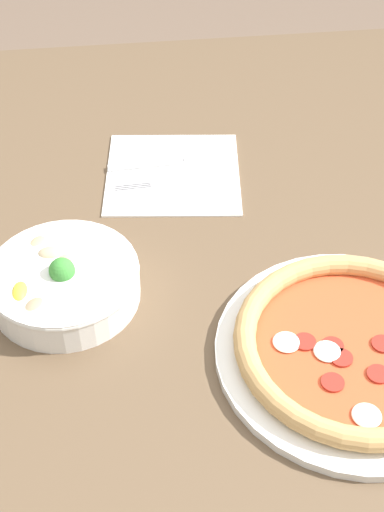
{
  "coord_description": "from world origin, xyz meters",
  "views": [
    {
      "loc": [
        -0.65,
        0.1,
        1.39
      ],
      "look_at": [
        0.01,
        0.02,
        0.76
      ],
      "focal_mm": 50.0,
      "sensor_mm": 36.0,
      "label": 1
    }
  ],
  "objects_px": {
    "fork": "(176,183)",
    "knife": "(177,161)",
    "pizza": "(355,347)",
    "bowl": "(64,281)"
  },
  "relations": [
    {
      "from": "pizza",
      "to": "knife",
      "type": "relative_size",
      "value": 1.64
    },
    {
      "from": "pizza",
      "to": "fork",
      "type": "bearing_deg",
      "value": 26.43
    },
    {
      "from": "knife",
      "to": "bowl",
      "type": "bearing_deg",
      "value": 54.32
    },
    {
      "from": "fork",
      "to": "knife",
      "type": "bearing_deg",
      "value": -99.79
    },
    {
      "from": "bowl",
      "to": "fork",
      "type": "relative_size",
      "value": 1.05
    },
    {
      "from": "pizza",
      "to": "fork",
      "type": "relative_size",
      "value": 1.79
    },
    {
      "from": "pizza",
      "to": "knife",
      "type": "height_order",
      "value": "pizza"
    },
    {
      "from": "bowl",
      "to": "fork",
      "type": "height_order",
      "value": "bowl"
    },
    {
      "from": "pizza",
      "to": "bowl",
      "type": "height_order",
      "value": "bowl"
    },
    {
      "from": "pizza",
      "to": "fork",
      "type": "height_order",
      "value": "pizza"
    }
  ]
}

